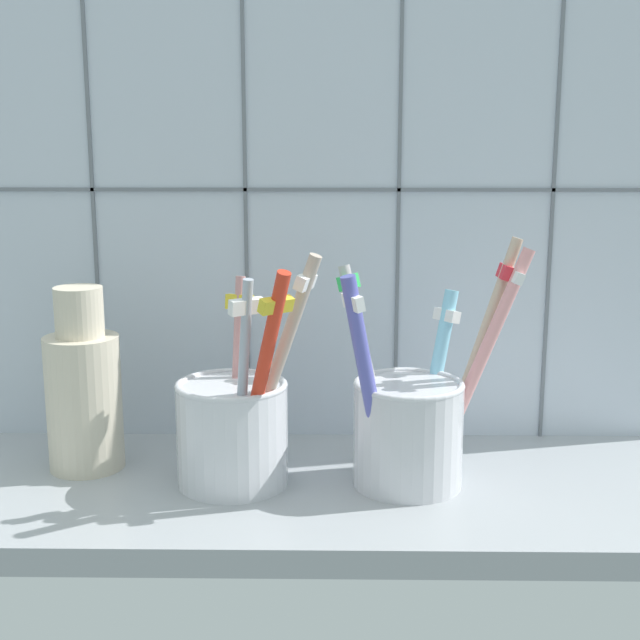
# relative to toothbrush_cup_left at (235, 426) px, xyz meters

# --- Properties ---
(counter_slab) EXTENTS (0.64, 0.22, 0.02)m
(counter_slab) POSITION_rel_toothbrush_cup_left_xyz_m (0.06, 0.00, -0.06)
(counter_slab) COLOR #9EA3A8
(counter_slab) RESTS_ON ground
(tile_wall_back) EXTENTS (0.64, 0.02, 0.45)m
(tile_wall_back) POSITION_rel_toothbrush_cup_left_xyz_m (0.06, 0.12, 0.16)
(tile_wall_back) COLOR silver
(tile_wall_back) RESTS_ON ground
(toothbrush_cup_left) EXTENTS (0.11, 0.10, 0.18)m
(toothbrush_cup_left) POSITION_rel_toothbrush_cup_left_xyz_m (0.00, 0.00, 0.00)
(toothbrush_cup_left) COLOR silver
(toothbrush_cup_left) RESTS_ON counter_slab
(toothbrush_cup_right) EXTENTS (0.15, 0.09, 0.19)m
(toothbrush_cup_right) POSITION_rel_toothbrush_cup_left_xyz_m (0.13, 0.00, 0.00)
(toothbrush_cup_right) COLOR silver
(toothbrush_cup_right) RESTS_ON counter_slab
(ceramic_vase) EXTENTS (0.06, 0.06, 0.15)m
(ceramic_vase) POSITION_rel_toothbrush_cup_left_xyz_m (-0.12, 0.03, 0.02)
(ceramic_vase) COLOR beige
(ceramic_vase) RESTS_ON counter_slab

